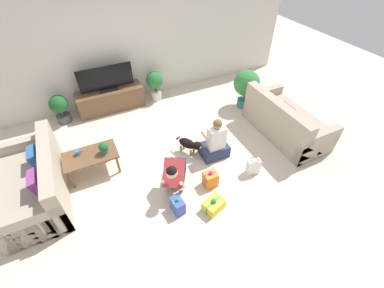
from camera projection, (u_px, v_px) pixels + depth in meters
ground_plane at (177, 161)px, 4.97m from camera, size 16.00×16.00×0.00m
wall_back at (129, 46)px, 5.85m from camera, size 8.40×0.06×2.60m
sofa_left at (36, 184)px, 4.16m from camera, size 0.93×1.82×0.88m
sofa_right at (285, 122)px, 5.38m from camera, size 0.93×1.82×0.88m
coffee_table at (91, 157)px, 4.52m from camera, size 0.92×0.53×0.43m
tv_console at (111, 99)px, 6.12m from camera, size 1.52×0.47×0.51m
tv at (106, 80)px, 5.78m from camera, size 1.21×0.20×0.58m
potted_plant_back_right at (155, 83)px, 6.32m from camera, size 0.41×0.41×0.74m
potted_plant_back_left at (60, 107)px, 5.64m from camera, size 0.39×0.39×0.67m
potted_plant_corner_right at (246, 85)px, 5.99m from camera, size 0.61×0.61×0.93m
person_kneeling at (175, 173)px, 4.31m from camera, size 0.65×0.80×0.76m
person_sitting at (215, 143)px, 4.89m from camera, size 0.53×0.48×0.89m
dog at (190, 144)px, 4.98m from camera, size 0.37×0.52×0.36m
gift_box_a at (214, 205)px, 4.11m from camera, size 0.39×0.34×0.25m
gift_box_b at (178, 205)px, 4.07m from camera, size 0.19×0.26×0.32m
gift_box_c at (210, 179)px, 4.45m from camera, size 0.23×0.21×0.34m
gift_bag_a at (253, 167)px, 4.65m from camera, size 0.25×0.17×0.34m
mug at (78, 153)px, 4.45m from camera, size 0.12×0.08×0.09m
tabletop_plant at (104, 147)px, 4.44m from camera, size 0.17×0.17×0.22m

